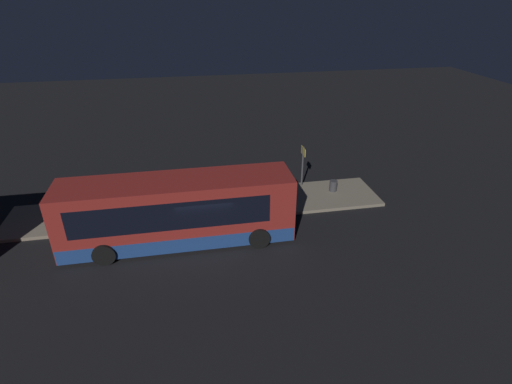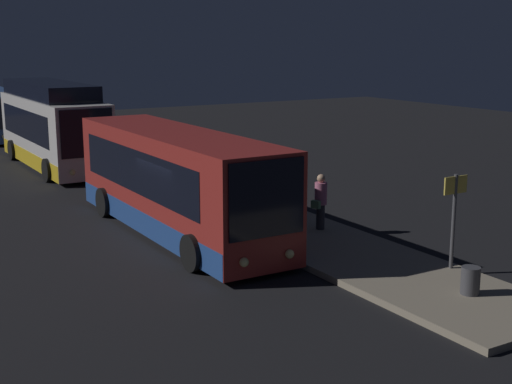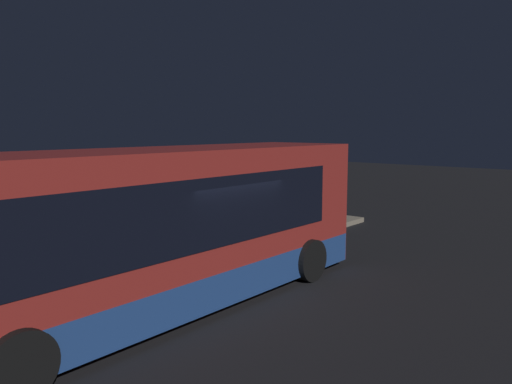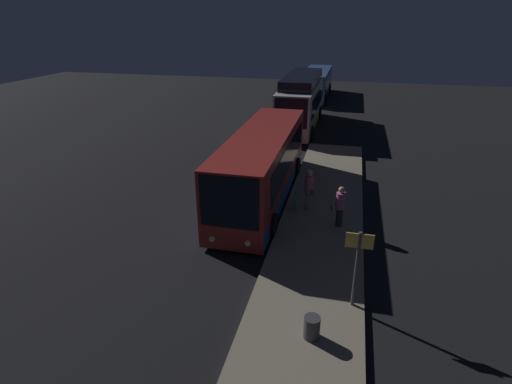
{
  "view_description": "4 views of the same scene",
  "coord_description": "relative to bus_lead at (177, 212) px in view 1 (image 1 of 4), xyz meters",
  "views": [
    {
      "loc": [
        -0.54,
        -16.01,
        10.8
      ],
      "look_at": [
        2.61,
        0.87,
        1.96
      ],
      "focal_mm": 28.0,
      "sensor_mm": 36.0,
      "label": 1
    },
    {
      "loc": [
        18.54,
        -8.71,
        5.96
      ],
      "look_at": [
        2.61,
        0.87,
        1.96
      ],
      "focal_mm": 50.0,
      "sensor_mm": 36.0,
      "label": 2
    },
    {
      "loc": [
        -7.19,
        -7.31,
        3.6
      ],
      "look_at": [
        2.61,
        0.87,
        1.96
      ],
      "focal_mm": 35.0,
      "sensor_mm": 36.0,
      "label": 3
    },
    {
      "loc": [
        16.02,
        4.05,
        8.06
      ],
      "look_at": [
        2.61,
        0.87,
        1.96
      ],
      "focal_mm": 28.0,
      "sensor_mm": 36.0,
      "label": 4
    }
  ],
  "objects": [
    {
      "name": "passenger_boarding",
      "position": [
        1.13,
        2.35,
        -0.43
      ],
      "size": [
        0.55,
        0.65,
        1.83
      ],
      "rotation": [
        0.0,
        0.0,
        -0.46
      ],
      "color": "gray",
      "rests_on": "platform"
    },
    {
      "name": "platform",
      "position": [
        1.2,
        3.03,
        -1.5
      ],
      "size": [
        20.0,
        3.4,
        0.18
      ],
      "color": "gray",
      "rests_on": "ground"
    },
    {
      "name": "sign_post",
      "position": [
        7.3,
        4.37,
        0.16
      ],
      "size": [
        0.1,
        0.77,
        2.46
      ],
      "color": "#4C4C51",
      "rests_on": "platform"
    },
    {
      "name": "passenger_waiting",
      "position": [
        2.45,
        3.74,
        -0.48
      ],
      "size": [
        0.52,
        0.64,
        1.73
      ],
      "rotation": [
        0.0,
        0.0,
        -2.74
      ],
      "color": "#2D2D33",
      "rests_on": "platform"
    },
    {
      "name": "ground",
      "position": [
        1.2,
        -0.27,
        -1.59
      ],
      "size": [
        80.0,
        80.0,
        0.0
      ],
      "primitive_type": "plane",
      "color": "black"
    },
    {
      "name": "trash_bin",
      "position": [
        8.9,
        3.33,
        -1.09
      ],
      "size": [
        0.44,
        0.44,
        0.65
      ],
      "color": "#3F3F44",
      "rests_on": "platform"
    },
    {
      "name": "suitcase",
      "position": [
        1.4,
        1.8,
        -1.08
      ],
      "size": [
        0.33,
        0.19,
        0.91
      ],
      "color": "#598C59",
      "rests_on": "platform"
    },
    {
      "name": "bus_lead",
      "position": [
        0.0,
        0.0,
        0.0
      ],
      "size": [
        10.7,
        2.73,
        3.2
      ],
      "color": "maroon",
      "rests_on": "ground"
    }
  ]
}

